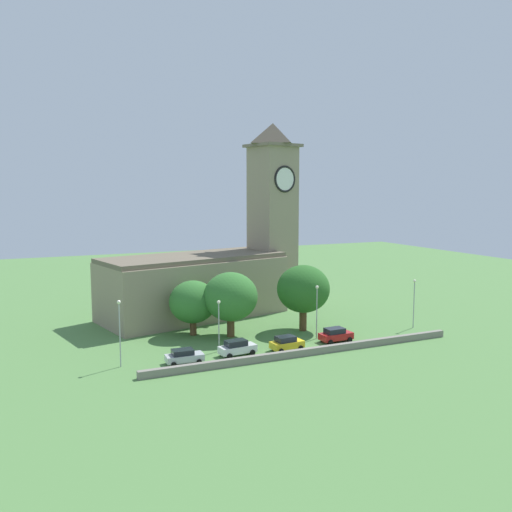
{
  "coord_description": "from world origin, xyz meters",
  "views": [
    {
      "loc": [
        -31.97,
        -57.83,
        19.82
      ],
      "look_at": [
        -1.67,
        9.58,
        10.9
      ],
      "focal_mm": 37.86,
      "sensor_mm": 36.0,
      "label": 1
    }
  ],
  "objects_px": {
    "car_yellow": "(287,343)",
    "car_red": "(336,335)",
    "streetlamp_central": "(317,303)",
    "streetlamp_east_mid": "(414,296)",
    "car_white": "(237,348)",
    "streetlamp_west_mid": "(219,317)",
    "streetlamp_west_end": "(120,323)",
    "tree_churchyard": "(303,289)",
    "church": "(218,264)",
    "car_silver": "(184,356)",
    "tree_riverside_east": "(231,297)",
    "tree_riverside_west": "(193,302)"
  },
  "relations": [
    {
      "from": "car_yellow",
      "to": "car_red",
      "type": "bearing_deg",
      "value": 6.19
    },
    {
      "from": "streetlamp_central",
      "to": "streetlamp_east_mid",
      "type": "distance_m",
      "value": 15.89
    },
    {
      "from": "streetlamp_west_end",
      "to": "tree_riverside_east",
      "type": "bearing_deg",
      "value": 22.78
    },
    {
      "from": "car_white",
      "to": "tree_churchyard",
      "type": "relative_size",
      "value": 0.5
    },
    {
      "from": "streetlamp_west_mid",
      "to": "tree_churchyard",
      "type": "bearing_deg",
      "value": 17.63
    },
    {
      "from": "car_silver",
      "to": "tree_churchyard",
      "type": "distance_m",
      "value": 21.79
    },
    {
      "from": "church",
      "to": "car_yellow",
      "type": "relative_size",
      "value": 8.21
    },
    {
      "from": "tree_churchyard",
      "to": "tree_riverside_east",
      "type": "xyz_separation_m",
      "value": [
        -10.63,
        1.17,
        -0.46
      ]
    },
    {
      "from": "car_red",
      "to": "streetlamp_west_mid",
      "type": "bearing_deg",
      "value": 171.69
    },
    {
      "from": "church",
      "to": "streetlamp_east_mid",
      "type": "xyz_separation_m",
      "value": [
        22.51,
        -21.12,
        -3.26
      ]
    },
    {
      "from": "car_white",
      "to": "streetlamp_central",
      "type": "xyz_separation_m",
      "value": [
        12.58,
        2.5,
        3.88
      ]
    },
    {
      "from": "car_yellow",
      "to": "streetlamp_central",
      "type": "bearing_deg",
      "value": 26.88
    },
    {
      "from": "car_silver",
      "to": "streetlamp_west_mid",
      "type": "distance_m",
      "value": 7.0
    },
    {
      "from": "church",
      "to": "streetlamp_west_mid",
      "type": "height_order",
      "value": "church"
    },
    {
      "from": "car_silver",
      "to": "streetlamp_central",
      "type": "distance_m",
      "value": 19.97
    },
    {
      "from": "streetlamp_west_end",
      "to": "car_red",
      "type": "bearing_deg",
      "value": -2.65
    },
    {
      "from": "car_white",
      "to": "streetlamp_east_mid",
      "type": "distance_m",
      "value": 28.77
    },
    {
      "from": "car_yellow",
      "to": "streetlamp_central",
      "type": "distance_m",
      "value": 7.94
    },
    {
      "from": "tree_churchyard",
      "to": "car_yellow",
      "type": "bearing_deg",
      "value": -130.69
    },
    {
      "from": "tree_riverside_east",
      "to": "car_red",
      "type": "bearing_deg",
      "value": -34.44
    },
    {
      "from": "church",
      "to": "car_yellow",
      "type": "bearing_deg",
      "value": -88.84
    },
    {
      "from": "tree_churchyard",
      "to": "car_white",
      "type": "bearing_deg",
      "value": -151.49
    },
    {
      "from": "church",
      "to": "car_silver",
      "type": "distance_m",
      "value": 27.47
    },
    {
      "from": "car_red",
      "to": "streetlamp_east_mid",
      "type": "distance_m",
      "value": 14.89
    },
    {
      "from": "streetlamp_west_mid",
      "to": "tree_riverside_west",
      "type": "distance_m",
      "value": 8.77
    },
    {
      "from": "streetlamp_west_end",
      "to": "tree_riverside_east",
      "type": "relative_size",
      "value": 0.86
    },
    {
      "from": "car_red",
      "to": "streetlamp_central",
      "type": "relative_size",
      "value": 0.61
    },
    {
      "from": "church",
      "to": "car_white",
      "type": "distance_m",
      "value": 24.71
    },
    {
      "from": "church",
      "to": "streetlamp_west_mid",
      "type": "distance_m",
      "value": 22.03
    },
    {
      "from": "streetlamp_west_end",
      "to": "tree_riverside_west",
      "type": "xyz_separation_m",
      "value": [
        11.68,
        9.73,
        -0.43
      ]
    },
    {
      "from": "car_white",
      "to": "car_red",
      "type": "xyz_separation_m",
      "value": [
        14.15,
        0.22,
        -0.03
      ]
    },
    {
      "from": "streetlamp_west_mid",
      "to": "car_white",
      "type": "bearing_deg",
      "value": -60.29
    },
    {
      "from": "car_white",
      "to": "streetlamp_west_mid",
      "type": "relative_size",
      "value": 0.73
    },
    {
      "from": "tree_churchyard",
      "to": "church",
      "type": "bearing_deg",
      "value": 114.16
    },
    {
      "from": "car_silver",
      "to": "tree_riverside_west",
      "type": "bearing_deg",
      "value": 67.53
    },
    {
      "from": "church",
      "to": "streetlamp_central",
      "type": "height_order",
      "value": "church"
    },
    {
      "from": "car_silver",
      "to": "streetlamp_east_mid",
      "type": "distance_m",
      "value": 35.51
    },
    {
      "from": "church",
      "to": "car_red",
      "type": "distance_m",
      "value": 25.16
    },
    {
      "from": "car_white",
      "to": "streetlamp_west_end",
      "type": "distance_m",
      "value": 14.34
    },
    {
      "from": "streetlamp_west_mid",
      "to": "car_silver",
      "type": "bearing_deg",
      "value": -152.11
    },
    {
      "from": "car_silver",
      "to": "streetlamp_central",
      "type": "bearing_deg",
      "value": 8.36
    },
    {
      "from": "car_silver",
      "to": "streetlamp_east_mid",
      "type": "height_order",
      "value": "streetlamp_east_mid"
    },
    {
      "from": "church",
      "to": "car_yellow",
      "type": "height_order",
      "value": "church"
    },
    {
      "from": "streetlamp_central",
      "to": "car_silver",
      "type": "bearing_deg",
      "value": -171.64
    },
    {
      "from": "streetlamp_west_mid",
      "to": "streetlamp_central",
      "type": "bearing_deg",
      "value": 0.05
    },
    {
      "from": "tree_riverside_west",
      "to": "tree_riverside_east",
      "type": "distance_m",
      "value": 5.4
    },
    {
      "from": "car_yellow",
      "to": "streetlamp_west_end",
      "type": "distance_m",
      "value": 20.62
    },
    {
      "from": "streetlamp_central",
      "to": "streetlamp_east_mid",
      "type": "bearing_deg",
      "value": -2.5
    },
    {
      "from": "car_yellow",
      "to": "tree_riverside_east",
      "type": "height_order",
      "value": "tree_riverside_east"
    },
    {
      "from": "streetlamp_central",
      "to": "tree_riverside_west",
      "type": "height_order",
      "value": "tree_riverside_west"
    }
  ]
}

